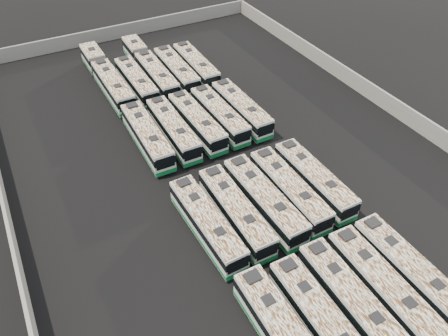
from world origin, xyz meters
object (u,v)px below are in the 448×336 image
bus_midfront_right (289,190)px  bus_back_far_right (196,66)px  bus_midback_far_right (241,109)px  bus_front_far_right (409,272)px  bus_midback_center (197,122)px  bus_back_center (149,67)px  bus_back_right (177,71)px  bus_midfront_center (264,201)px  bus_midback_right (219,115)px  bus_front_left (321,322)px  bus_midfront_left (236,212)px  bus_front_right (382,288)px  bus_back_far_left (106,76)px  bus_front_center (351,302)px  bus_midfront_far_right (314,180)px  bus_midback_left (173,129)px  bus_midfront_far_left (207,224)px  bus_back_left (137,82)px  bus_midback_far_left (147,136)px

bus_midfront_right → bus_back_far_right: bus_back_far_right is taller
bus_midfront_right → bus_midback_far_right: bearing=78.5°
bus_front_far_right → bus_midback_center: 27.36m
bus_back_center → bus_back_right: size_ratio=1.53×
bus_back_center → bus_back_far_right: size_ratio=1.54×
bus_back_far_right → bus_back_center: bearing=155.6°
bus_midfront_center → bus_midback_right: bearing=77.3°
bus_back_right → bus_front_left: bearing=-97.5°
bus_midfront_left → bus_front_right: bearing=-63.4°
bus_back_far_left → bus_back_right: (8.92, -3.02, -0.02)m
bus_front_center → bus_midfront_far_right: (5.88, 12.27, -0.01)m
bus_midfront_center → bus_midback_left: bus_midfront_center is taller
bus_midfront_center → bus_back_right: bus_midfront_center is taller
bus_midback_left → bus_back_center: size_ratio=0.64×
bus_midfront_far_left → bus_back_left: bus_midfront_far_left is taller
bus_midback_left → bus_back_far_left: bearing=102.2°
bus_midfront_right → bus_back_left: 27.20m
bus_midfront_right → bus_midfront_far_right: 3.04m
bus_front_left → bus_back_right: bus_back_right is taller
bus_midfront_right → bus_back_center: bus_back_center is taller
bus_midfront_far_right → bus_midback_right: (-2.92, 14.38, 0.00)m
bus_midback_far_right → bus_back_far_left: bearing=127.4°
bus_back_left → bus_midback_far_right: bearing=-54.2°
bus_midback_left → bus_midback_far_right: bearing=0.5°
bus_midfront_far_left → bus_midback_right: 17.06m
bus_midback_center → bus_midback_right: 2.96m
bus_front_far_right → bus_midfront_right: size_ratio=1.00×
bus_back_left → bus_back_center: (2.96, 2.99, 0.01)m
bus_midfront_right → bus_back_center: size_ratio=0.64×
bus_front_center → bus_midfront_right: bearing=78.0°
bus_midfront_far_right → bus_back_center: (-5.90, 29.49, 0.02)m
bus_midback_left → bus_back_left: size_ratio=1.01×
bus_midfront_left → bus_back_far_left: size_ratio=0.63×
bus_midfront_left → bus_midfront_far_right: bus_midfront_left is taller
bus_midback_far_right → bus_back_right: (-3.04, 12.35, 0.02)m
bus_midback_center → bus_back_left: (-2.98, 12.13, -0.01)m
bus_front_center → bus_midback_left: bus_midback_left is taller
bus_front_left → bus_back_center: 42.09m
bus_midfront_center → bus_back_far_right: (5.85, 26.83, -0.04)m
bus_front_left → bus_midback_right: 27.53m
bus_midfront_far_left → bus_midback_right: (8.97, 14.51, -0.01)m
bus_midback_center → bus_back_far_right: bus_back_far_right is taller
bus_midback_center → bus_back_far_right: (5.80, 12.31, 0.01)m
bus_front_center → bus_back_far_right: (5.79, 38.94, 0.02)m
bus_midfront_far_right → bus_back_far_left: size_ratio=0.62×
bus_back_center → bus_midfront_far_right: bearing=-77.8°
bus_midback_far_right → bus_front_far_right: bearing=-90.6°
bus_midback_far_left → bus_midfront_left: bearing=-77.3°
bus_front_right → bus_back_far_right: (2.89, 39.13, -0.01)m
bus_front_center → bus_midback_far_left: 27.42m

